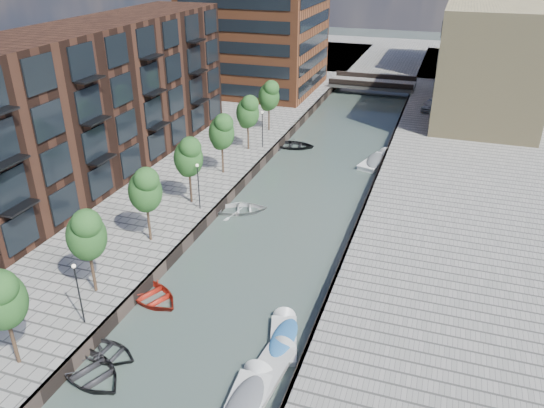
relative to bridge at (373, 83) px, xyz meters
The scene contains 30 objects.
water 32.03m from the bridge, 90.00° to the right, with size 300.00×300.00×0.00m, color #38473F.
quay_left 48.17m from the bridge, 138.37° to the right, with size 60.00×140.00×1.00m, color gray.
quay_right 35.79m from the bridge, 63.43° to the right, with size 20.00×140.00×1.00m, color gray.
quay_wall_left 32.59m from the bridge, 100.79° to the right, with size 0.25×140.00×1.00m, color #332823.
quay_wall_right 32.59m from the bridge, 79.21° to the right, with size 0.25×140.00×1.00m, color #332823.
far_closure 28.01m from the bridge, 90.00° to the left, with size 80.00×40.00×1.00m, color gray.
apartment_block 46.99m from the bridge, 115.46° to the right, with size 8.00×38.00×14.00m, color black.
tan_block_near 19.99m from the bridge, 32.01° to the right, with size 12.00×25.00×14.00m, color tan.
tan_block_far 23.87m from the bridge, 45.00° to the left, with size 12.00×20.00×16.00m, color tan.
bridge is the anchor object (origin of this frame).
tree_0 68.64m from the bridge, 97.13° to the right, with size 2.50×2.50×5.95m.
tree_1 61.71m from the bridge, 97.93° to the right, with size 2.50×2.50×5.95m.
tree_2 54.81m from the bridge, 98.95° to the right, with size 2.50×2.50×5.95m.
tree_3 47.92m from the bridge, 100.25° to the right, with size 2.50×2.50×5.95m.
tree_4 41.08m from the bridge, 102.00° to the right, with size 2.50×2.50×5.95m.
tree_5 34.30m from the bridge, 104.44° to the right, with size 2.50×2.50×5.95m.
tree_6 27.63m from the bridge, 108.10° to the right, with size 2.50×2.50×5.95m.
lamp_0 64.44m from the bridge, 96.42° to the right, with size 0.24×0.24×4.12m.
lamp_1 48.58m from the bridge, 98.53° to the right, with size 0.24×0.24×4.12m.
lamp_2 32.87m from the bridge, 102.68° to the right, with size 0.24×0.24×4.12m.
sloop_0 67.01m from the bridge, 94.26° to the right, with size 3.67×5.14×1.06m, color black.
sloop_1 65.35m from the bridge, 94.44° to the right, with size 2.87×4.02×0.83m, color black.
sloop_2 59.74m from the bridge, 95.19° to the right, with size 3.55×4.97×1.03m, color #A31D11.
sloop_3 45.85m from the bridge, 95.44° to the right, with size 3.34×4.68×0.97m, color silver.
sloop_4 28.82m from the bridge, 99.39° to the right, with size 3.58×5.01×1.04m, color black.
motorboat_1 66.09m from the bridge, 86.53° to the right, with size 2.16×5.37×1.76m.
motorboat_2 63.35m from the bridge, 86.00° to the right, with size 2.10×4.97×1.61m.
motorboat_3 60.57m from the bridge, 85.95° to the right, with size 2.71×4.70×1.48m.
motorboat_4 30.57m from the bridge, 79.95° to the right, with size 3.36×5.86×1.85m.
car 14.63m from the bridge, 49.38° to the right, with size 1.69×4.21×1.43m, color #969A9B.
Camera 1 is at (11.68, -12.48, 21.59)m, focal length 35.00 mm.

